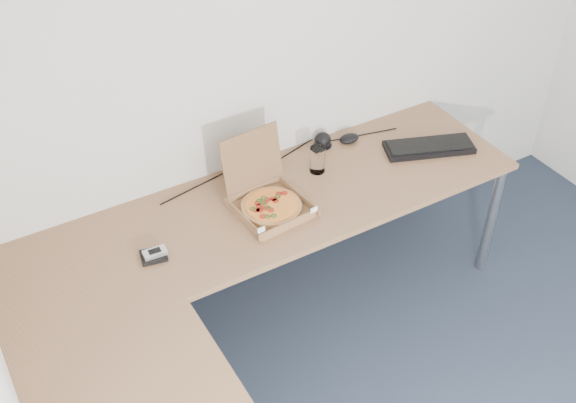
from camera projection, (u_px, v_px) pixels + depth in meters
desk at (247, 295)px, 2.88m from camera, size 2.50×2.20×0.73m
pizza_box at (269, 202)px, 3.24m from camera, size 0.31×0.36×0.32m
drinking_glass at (317, 160)px, 3.44m from camera, size 0.08×0.08×0.14m
keyboard at (429, 147)px, 3.62m from camera, size 0.48×0.31×0.03m
mouse at (349, 138)px, 3.67m from camera, size 0.12×0.09×0.04m
wallet at (154, 256)px, 3.00m from camera, size 0.12×0.11×0.02m
phone at (155, 253)px, 2.99m from camera, size 0.10×0.06×0.02m
dome_speaker at (323, 139)px, 3.63m from camera, size 0.10×0.10×0.08m
cable_bundle at (277, 161)px, 3.55m from camera, size 0.64×0.13×0.01m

